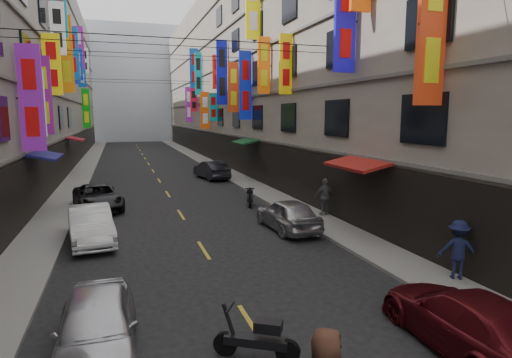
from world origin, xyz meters
TOP-DOWN VIEW (x-y plane):
  - sidewalk_left at (-6.00, 42.00)m, footprint 2.00×90.00m
  - sidewalk_right at (6.00, 42.00)m, footprint 2.00×90.00m
  - building_row_right at (11.99, 42.00)m, footprint 10.14×90.00m
  - haze_block at (0.00, 92.00)m, footprint 18.00×8.00m
  - shop_signage at (0.01, 35.01)m, footprint 14.00×55.00m
  - street_awnings at (-1.26, 26.00)m, footprint 13.99×35.20m
  - overhead_cables at (0.00, 30.00)m, footprint 14.00×38.04m
  - lane_markings at (0.00, 39.00)m, footprint 0.12×80.20m
  - scooter_crossing at (-0.31, 10.59)m, footprint 1.61×1.03m
  - scooter_far_right at (3.94, 25.06)m, footprint 0.74×1.76m
  - car_left_near at (-3.40, 11.63)m, footprint 1.61×3.97m
  - car_left_mid at (-4.00, 20.27)m, footprint 2.06×4.48m
  - car_left_far at (-4.00, 26.60)m, footprint 2.95×5.03m
  - car_right_near at (4.00, 9.60)m, footprint 2.09×4.59m
  - car_right_mid at (4.00, 19.66)m, footprint 1.86×4.18m
  - car_right_far at (4.00, 35.61)m, footprint 2.25×4.57m
  - pedestrian_rnear at (6.60, 12.70)m, footprint 1.28×1.11m
  - pedestrian_rfar at (6.60, 21.28)m, footprint 1.07×0.63m

SIDE VIEW (x-z plane):
  - lane_markings at x=0.00m, z-range 0.00..0.01m
  - sidewalk_left at x=-6.00m, z-range 0.00..0.12m
  - sidewalk_right at x=6.00m, z-range 0.00..0.12m
  - scooter_crossing at x=-0.31m, z-range -0.13..1.01m
  - scooter_far_right at x=3.94m, z-range -0.13..1.01m
  - car_right_near at x=4.00m, z-range 0.00..1.30m
  - car_left_far at x=-4.00m, z-range 0.00..1.32m
  - car_left_near at x=-3.40m, z-range 0.00..1.35m
  - car_right_mid at x=4.00m, z-range 0.00..1.40m
  - car_left_mid at x=-4.00m, z-range 0.00..1.42m
  - car_right_far at x=4.00m, z-range 0.00..1.44m
  - pedestrian_rnear at x=6.60m, z-range 0.12..1.88m
  - pedestrian_rfar at x=6.60m, z-range 0.12..1.92m
  - street_awnings at x=-1.26m, z-range 2.80..3.20m
  - overhead_cables at x=0.00m, z-range 8.18..9.42m
  - shop_signage at x=0.01m, z-range 3.31..14.83m
  - building_row_right at x=11.99m, z-range -0.01..18.99m
  - haze_block at x=0.00m, z-range 0.00..22.00m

